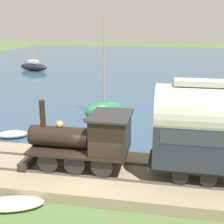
% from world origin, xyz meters
% --- Properties ---
extents(ground_plane, '(200.00, 200.00, 0.00)m').
position_xyz_m(ground_plane, '(0.00, 0.00, 0.00)').
color(ground_plane, '#476033').
extents(harbor_water, '(80.00, 80.00, 0.01)m').
position_xyz_m(harbor_water, '(43.75, 0.00, 0.00)').
color(harbor_water, '#2D4760').
rests_on(harbor_water, ground).
extents(rail_embankment, '(5.11, 56.00, 0.65)m').
position_xyz_m(rail_embankment, '(0.90, 0.00, 0.27)').
color(rail_embankment, '#84755B').
rests_on(rail_embankment, ground).
extents(steam_locomotive, '(2.45, 5.53, 3.39)m').
position_xyz_m(steam_locomotive, '(0.90, 0.50, 2.28)').
color(steam_locomotive, black).
rests_on(steam_locomotive, rail_embankment).
extents(sailboat_green, '(2.93, 3.47, 8.37)m').
position_xyz_m(sailboat_green, '(10.81, 1.91, 0.78)').
color(sailboat_green, '#236B42').
rests_on(sailboat_green, harbor_water).
extents(sailboat_black, '(3.03, 5.42, 9.70)m').
position_xyz_m(sailboat_black, '(33.67, 18.45, 0.70)').
color(sailboat_black, black).
rests_on(sailboat_black, harbor_water).
extents(rowboat_near_shore, '(1.61, 2.25, 0.50)m').
position_xyz_m(rowboat_near_shore, '(5.47, 7.27, 0.26)').
color(rowboat_near_shore, '#B7B2A3').
rests_on(rowboat_near_shore, harbor_water).
extents(rowboat_mid_harbor, '(2.15, 2.09, 0.38)m').
position_xyz_m(rowboat_mid_harbor, '(6.85, -5.72, 0.20)').
color(rowboat_mid_harbor, silver).
rests_on(rowboat_mid_harbor, harbor_water).
extents(beached_dinghy, '(1.88, 3.00, 0.44)m').
position_xyz_m(beached_dinghy, '(-2.33, 3.20, 0.22)').
color(beached_dinghy, silver).
rests_on(beached_dinghy, ground).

